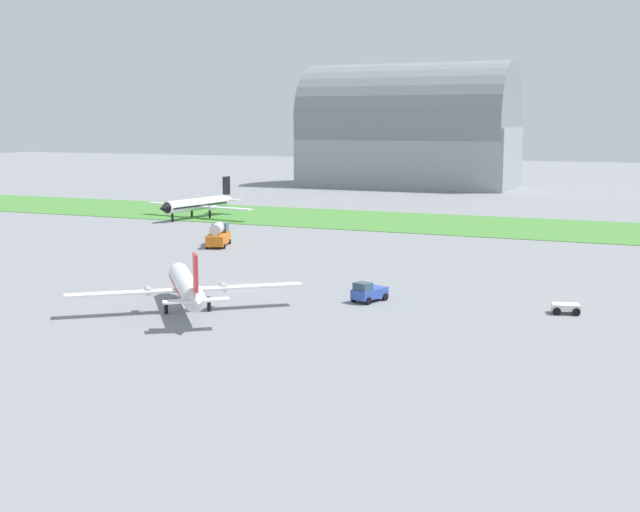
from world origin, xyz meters
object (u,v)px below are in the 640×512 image
airplane_foreground_turboprop (187,286)px  baggage_cart_by_runway (566,308)px  airplane_taxiing_turboprop (198,204)px  pushback_tug_midfield (368,292)px  fuel_truck_near_gate (218,235)px

airplane_foreground_turboprop → baggage_cart_by_runway: (31.69, 12.47, -1.77)m
airplane_taxiing_turboprop → pushback_tug_midfield: 74.95m
fuel_truck_near_gate → baggage_cart_by_runway: fuel_truck_near_gate is taller
airplane_taxiing_turboprop → pushback_tug_midfield: (51.79, -54.15, -1.64)m
pushback_tug_midfield → baggage_cart_by_runway: pushback_tug_midfield is taller
airplane_taxiing_turboprop → pushback_tug_midfield: size_ratio=5.80×
airplane_taxiing_turboprop → baggage_cart_by_runway: airplane_taxiing_turboprop is taller
airplane_foreground_turboprop → baggage_cart_by_runway: bearing=-106.7°
airplane_foreground_turboprop → fuel_truck_near_gate: bearing=-12.2°
fuel_truck_near_gate → baggage_cart_by_runway: (49.39, -23.85, -1.01)m
baggage_cart_by_runway → airplane_foreground_turboprop: bearing=7.5°
airplane_taxiing_turboprop → airplane_foreground_turboprop: bearing=39.9°
airplane_foreground_turboprop → airplane_taxiing_turboprop: airplane_taxiing_turboprop is taller
airplane_taxiing_turboprop → pushback_tug_midfield: airplane_taxiing_turboprop is taller
airplane_foreground_turboprop → airplane_taxiing_turboprop: bearing=-7.7°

